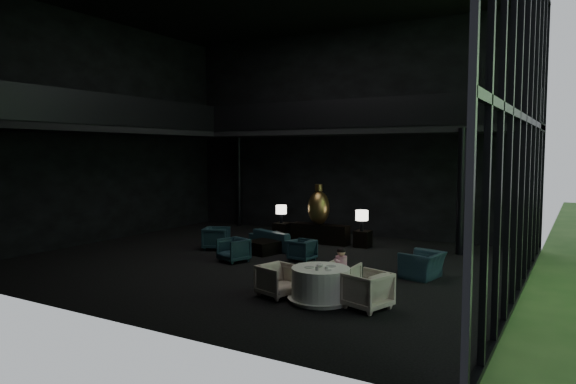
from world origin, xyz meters
The scene contains 34 objects.
floor centered at (0.00, 0.00, 0.00)m, with size 14.00×12.00×0.02m, color black.
wall_back centered at (0.00, 6.00, 4.00)m, with size 14.00×0.04×8.00m, color black.
wall_front centered at (0.00, -6.00, 4.00)m, with size 14.00×0.04×8.00m, color black.
wall_left centered at (-7.00, 0.00, 4.00)m, with size 0.04×12.00×8.00m, color black.
curtain_wall centered at (6.95, 0.00, 4.00)m, with size 0.20×12.00×8.00m, color black, non-canonical shape.
mezzanine_left centered at (-6.00, 0.00, 4.00)m, with size 2.00×12.00×0.25m, color black.
mezzanine_back centered at (1.00, 5.00, 4.00)m, with size 12.00×2.00×0.25m, color black.
railing_left centered at (-5.00, 0.00, 4.60)m, with size 0.06×12.00×1.00m, color black.
railing_back centered at (1.00, 4.00, 4.60)m, with size 12.00×0.06×1.00m, color black.
column_nw centered at (-5.00, 5.70, 2.00)m, with size 0.24×0.24×4.00m, color black.
column_ne centered at (4.80, 4.00, 2.00)m, with size 0.24×0.24×4.00m, color black.
console centered at (0.07, 3.57, 0.34)m, with size 2.15×0.49×0.68m, color black.
bronze_urn centered at (0.07, 3.46, 1.29)m, with size 0.77×0.77×1.43m.
side_table_left centered at (-1.53, 3.64, 0.31)m, with size 0.56×0.56×0.61m, color black.
table_lamp_left centered at (-1.53, 3.55, 1.09)m, with size 0.40×0.40×0.67m.
side_table_right centered at (1.67, 3.64, 0.28)m, with size 0.51×0.51×0.56m, color black.
table_lamp_right centered at (1.67, 3.54, 1.07)m, with size 0.43×0.43×0.71m.
sofa centered at (-0.68, 1.90, 0.44)m, with size 2.25×0.66×0.88m, color #123349.
lounge_armchair_west centered at (-2.41, 0.81, 0.43)m, with size 0.84×0.78×0.86m, color #122E4C.
lounge_armchair_east centered at (0.93, 0.65, 0.32)m, with size 0.63×0.59×0.65m, color #213045.
lounge_armchair_south centered at (-0.76, -0.48, 0.38)m, with size 0.74×0.70×0.76m, color black.
window_armchair centered at (4.62, 0.40, 0.44)m, with size 1.00×0.65×0.87m, color #101F2F.
coffee_table centered at (-0.69, 0.97, 0.20)m, with size 0.91×0.91×0.41m, color black.
dining_table centered at (3.29, -2.82, 0.33)m, with size 1.44×1.44×0.75m.
dining_chair_north centered at (3.36, -1.84, 0.36)m, with size 0.70×0.66×0.73m, color tan.
dining_chair_east centered at (4.35, -2.79, 0.48)m, with size 0.93×0.87×0.95m, color #C4AA93.
dining_chair_west centered at (2.27, -2.92, 0.40)m, with size 0.79×0.74×0.81m, color tan.
child centered at (3.34, -1.84, 0.74)m, with size 0.27×0.27×0.58m.
plate_a centered at (3.08, -2.94, 0.76)m, with size 0.22×0.22×0.01m, color white.
plate_b centered at (3.44, -2.60, 0.76)m, with size 0.21×0.21×0.01m, color white.
saucer centered at (3.55, -2.97, 0.76)m, with size 0.14×0.14×0.01m, color white.
coffee_cup centered at (3.47, -2.90, 0.79)m, with size 0.08×0.08×0.06m, color white.
cereal_bowl centered at (3.25, -2.77, 0.79)m, with size 0.15×0.15×0.07m, color white.
cream_pot centered at (3.34, -3.10, 0.79)m, with size 0.06×0.06×0.08m, color #99999E.
Camera 1 is at (8.19, -12.64, 3.26)m, focal length 32.00 mm.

